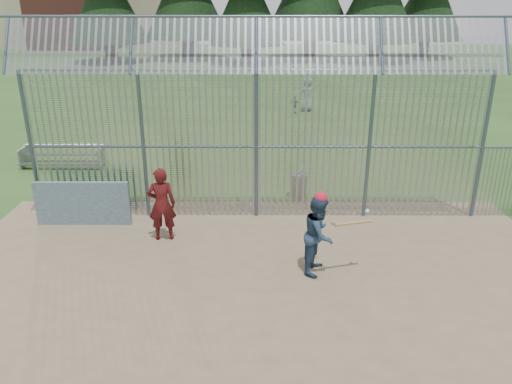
{
  "coord_description": "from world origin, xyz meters",
  "views": [
    {
      "loc": [
        0.05,
        -9.26,
        5.67
      ],
      "look_at": [
        0.0,
        2.0,
        1.3
      ],
      "focal_mm": 35.0,
      "sensor_mm": 36.0,
      "label": 1
    }
  ],
  "objects_px": {
    "onlooker": "(162,204)",
    "trash_can": "(299,185)",
    "bleacher": "(63,155)",
    "dugout_wall": "(82,203)",
    "batter": "(319,234)"
  },
  "relations": [
    {
      "from": "onlooker",
      "to": "trash_can",
      "type": "relative_size",
      "value": 2.28
    },
    {
      "from": "batter",
      "to": "bleacher",
      "type": "height_order",
      "value": "batter"
    },
    {
      "from": "onlooker",
      "to": "trash_can",
      "type": "bearing_deg",
      "value": -148.37
    },
    {
      "from": "batter",
      "to": "onlooker",
      "type": "bearing_deg",
      "value": 86.58
    },
    {
      "from": "bleacher",
      "to": "trash_can",
      "type": "bearing_deg",
      "value": -19.97
    },
    {
      "from": "batter",
      "to": "onlooker",
      "type": "relative_size",
      "value": 0.94
    },
    {
      "from": "bleacher",
      "to": "onlooker",
      "type": "bearing_deg",
      "value": -51.6
    },
    {
      "from": "trash_can",
      "to": "bleacher",
      "type": "xyz_separation_m",
      "value": [
        -8.27,
        3.0,
        0.03
      ]
    },
    {
      "from": "dugout_wall",
      "to": "bleacher",
      "type": "height_order",
      "value": "dugout_wall"
    },
    {
      "from": "dugout_wall",
      "to": "onlooker",
      "type": "distance_m",
      "value": 2.46
    },
    {
      "from": "dugout_wall",
      "to": "trash_can",
      "type": "xyz_separation_m",
      "value": [
        5.89,
        2.02,
        -0.24
      ]
    },
    {
      "from": "dugout_wall",
      "to": "batter",
      "type": "xyz_separation_m",
      "value": [
        5.97,
        -2.41,
        0.28
      ]
    },
    {
      "from": "dugout_wall",
      "to": "batter",
      "type": "relative_size",
      "value": 1.42
    },
    {
      "from": "onlooker",
      "to": "trash_can",
      "type": "height_order",
      "value": "onlooker"
    },
    {
      "from": "dugout_wall",
      "to": "trash_can",
      "type": "bearing_deg",
      "value": 18.97
    }
  ]
}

